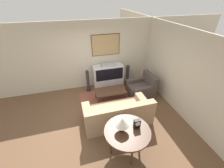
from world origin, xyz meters
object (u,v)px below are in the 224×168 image
couch (118,114)px  table_lamp (122,122)px  console_table (127,133)px  armchair (141,89)px  mantel_clock (137,124)px  tv (108,76)px  coffee_table (110,91)px  speaker_tower_right (127,76)px  speaker_tower_left (88,81)px

couch → table_lamp: (-0.24, -1.04, 0.76)m
console_table → table_lamp: size_ratio=2.82×
armchair → mantel_clock: (-1.18, -2.12, 0.60)m
tv → armchair: bearing=-41.8°
console_table → mantel_clock: mantel_clock is taller
table_lamp → coffee_table: bearing=81.8°
tv → speaker_tower_right: tv is taller
couch → speaker_tower_right: 2.30m
coffee_table → speaker_tower_right: (1.01, 0.91, 0.03)m
couch → mantel_clock: mantel_clock is taller
table_lamp → speaker_tower_left: table_lamp is taller
couch → coffee_table: (0.07, 1.11, 0.11)m
armchair → speaker_tower_left: 2.16m
console_table → speaker_tower_left: (-0.51, 3.10, -0.28)m
table_lamp → speaker_tower_left: size_ratio=0.42×
console_table → speaker_tower_left: speaker_tower_left is taller
speaker_tower_left → speaker_tower_right: (1.71, 0.00, 0.00)m
speaker_tower_left → tv: bearing=1.5°
armchair → speaker_tower_right: size_ratio=1.02×
tv → console_table: tv is taller
speaker_tower_right → couch: bearing=-118.1°
couch → console_table: bearing=83.4°
speaker_tower_right → table_lamp: bearing=-113.4°
couch → table_lamp: bearing=76.4°
speaker_tower_right → armchair: bearing=-76.4°
table_lamp → armchair: bearing=53.7°
tv → couch: tv is taller
couch → mantel_clock: size_ratio=8.82×
armchair → speaker_tower_left: speaker_tower_left is taller
couch → console_table: 1.16m
console_table → table_lamp: table_lamp is taller
table_lamp → mantel_clock: size_ratio=1.65×
speaker_tower_right → speaker_tower_left: bearing=180.0°
couch → mantel_clock: bearing=96.6°
mantel_clock → speaker_tower_left: mantel_clock is taller
table_lamp → speaker_tower_left: (-0.39, 3.06, -0.63)m
table_lamp → tv: bearing=81.4°
armchair → coffee_table: armchair is taller
console_table → mantel_clock: 0.31m
coffee_table → speaker_tower_right: size_ratio=1.22×
armchair → mantel_clock: bearing=-31.1°
tv → speaker_tower_right: (0.86, -0.02, -0.09)m
console_table → mantel_clock: bearing=8.7°
couch → coffee_table: couch is taller
armchair → table_lamp: size_ratio=2.41×
coffee_table → couch: bearing=-93.6°
tv → couch: (-0.23, -2.05, -0.22)m
tv → mantel_clock: (-0.10, -3.09, 0.38)m
armchair → console_table: size_ratio=0.85×
couch → armchair: 1.70m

